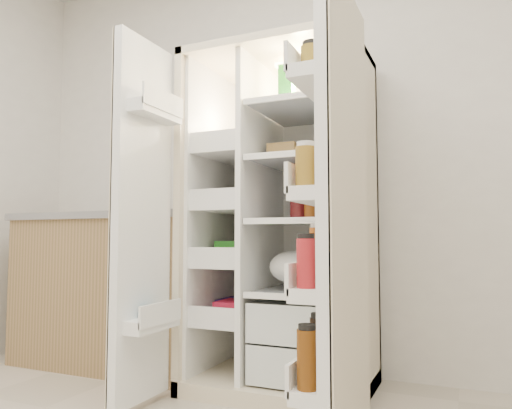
% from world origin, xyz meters
% --- Properties ---
extents(wall_back, '(4.00, 0.02, 2.70)m').
position_xyz_m(wall_back, '(0.00, 2.00, 1.35)').
color(wall_back, silver).
rests_on(wall_back, floor).
extents(refrigerator, '(0.92, 0.70, 1.80)m').
position_xyz_m(refrigerator, '(0.05, 1.65, 0.74)').
color(refrigerator, beige).
rests_on(refrigerator, floor).
extents(freezer_door, '(0.15, 0.40, 1.72)m').
position_xyz_m(freezer_door, '(-0.47, 1.05, 0.89)').
color(freezer_door, white).
rests_on(freezer_door, floor).
extents(fridge_door, '(0.17, 0.58, 1.72)m').
position_xyz_m(fridge_door, '(0.51, 0.96, 0.87)').
color(fridge_door, white).
rests_on(fridge_door, floor).
extents(kitchen_counter, '(1.31, 0.70, 0.95)m').
position_xyz_m(kitchen_counter, '(-1.10, 1.68, 0.48)').
color(kitchen_counter, '#9E7A4F').
rests_on(kitchen_counter, floor).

